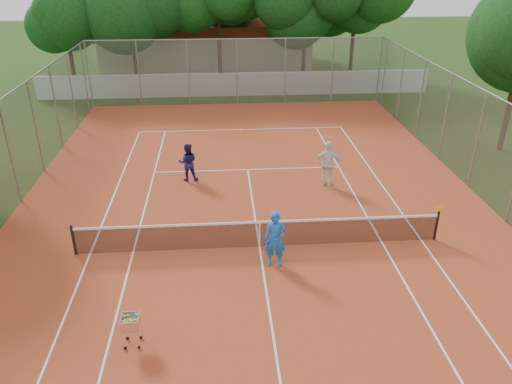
{
  "coord_description": "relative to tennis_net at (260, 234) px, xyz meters",
  "views": [
    {
      "loc": [
        -1.18,
        -13.95,
        8.88
      ],
      "look_at": [
        0.0,
        1.5,
        1.3
      ],
      "focal_mm": 35.0,
      "sensor_mm": 36.0,
      "label": 1
    }
  ],
  "objects": [
    {
      "name": "court_lines",
      "position": [
        0.0,
        0.0,
        -0.49
      ],
      "size": [
        10.98,
        23.78,
        0.01
      ],
      "primitive_type": "cube",
      "color": "white",
      "rests_on": "court_pad"
    },
    {
      "name": "boundary_wall",
      "position": [
        0.0,
        19.0,
        0.24
      ],
      "size": [
        26.0,
        0.3,
        1.5
      ],
      "primitive_type": "cube",
      "color": "white",
      "rests_on": "ground"
    },
    {
      "name": "tennis_net",
      "position": [
        0.0,
        0.0,
        0.0
      ],
      "size": [
        11.88,
        0.1,
        0.98
      ],
      "primitive_type": "cube",
      "color": "black",
      "rests_on": "court_pad"
    },
    {
      "name": "player_far_left",
      "position": [
        -2.56,
        5.5,
        0.32
      ],
      "size": [
        0.81,
        0.64,
        1.63
      ],
      "primitive_type": "imported",
      "rotation": [
        0.0,
        0.0,
        3.17
      ],
      "color": "#211A4F",
      "rests_on": "court_pad"
    },
    {
      "name": "ball_hopper",
      "position": [
        -3.51,
        -4.27,
        -0.02
      ],
      "size": [
        0.48,
        0.48,
        0.94
      ],
      "primitive_type": "cube",
      "rotation": [
        0.0,
        0.0,
        -0.07
      ],
      "color": "silver",
      "rests_on": "court_pad"
    },
    {
      "name": "ground",
      "position": [
        0.0,
        0.0,
        -0.51
      ],
      "size": [
        120.0,
        120.0,
        0.0
      ],
      "primitive_type": "plane",
      "color": "#1C370F",
      "rests_on": "ground"
    },
    {
      "name": "player_far_right",
      "position": [
        3.18,
        4.53,
        0.47
      ],
      "size": [
        1.22,
        0.81,
        1.93
      ],
      "primitive_type": "imported",
      "rotation": [
        0.0,
        0.0,
        2.82
      ],
      "color": "white",
      "rests_on": "court_pad"
    },
    {
      "name": "perimeter_fence",
      "position": [
        0.0,
        0.0,
        1.49
      ],
      "size": [
        18.0,
        34.0,
        4.0
      ],
      "primitive_type": "cube",
      "color": "slate",
      "rests_on": "ground"
    },
    {
      "name": "player_near",
      "position": [
        0.39,
        -1.08,
        0.43
      ],
      "size": [
        0.74,
        0.56,
        1.84
      ],
      "primitive_type": "imported",
      "rotation": [
        0.0,
        0.0,
        -0.19
      ],
      "color": "blue",
      "rests_on": "court_pad"
    },
    {
      "name": "tropical_trees",
      "position": [
        0.0,
        22.0,
        4.49
      ],
      "size": [
        29.0,
        19.0,
        10.0
      ],
      "primitive_type": "cube",
      "color": "#0C3310",
      "rests_on": "ground"
    },
    {
      "name": "clubhouse",
      "position": [
        -2.0,
        29.0,
        1.69
      ],
      "size": [
        16.4,
        9.0,
        4.4
      ],
      "primitive_type": "cube",
      "color": "beige",
      "rests_on": "ground"
    },
    {
      "name": "court_pad",
      "position": [
        0.0,
        0.0,
        -0.5
      ],
      "size": [
        18.0,
        34.0,
        0.02
      ],
      "primitive_type": "cube",
      "color": "#AD4421",
      "rests_on": "ground"
    }
  ]
}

